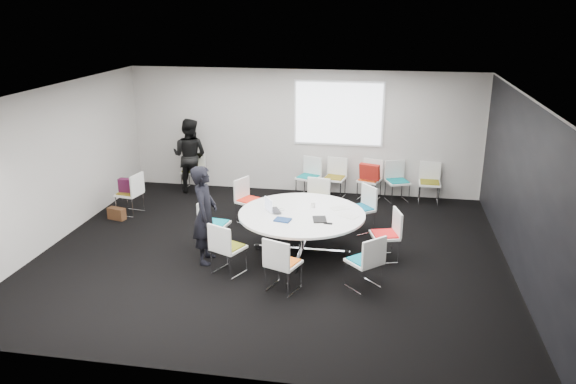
% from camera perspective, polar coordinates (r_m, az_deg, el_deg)
% --- Properties ---
extents(room_shell, '(8.08, 7.08, 2.88)m').
position_cam_1_polar(room_shell, '(9.42, -1.05, 1.58)').
color(room_shell, black).
rests_on(room_shell, ground).
extents(conference_table, '(2.19, 2.19, 0.73)m').
position_cam_1_polar(conference_table, '(9.75, 1.40, -3.22)').
color(conference_table, silver).
rests_on(conference_table, ground).
extents(projection_screen, '(1.90, 0.03, 1.35)m').
position_cam_1_polar(projection_screen, '(12.56, 5.16, 7.93)').
color(projection_screen, white).
rests_on(projection_screen, room_shell).
extents(chair_ring_a, '(0.56, 0.57, 0.88)m').
position_cam_1_polar(chair_ring_a, '(9.71, 9.81, -5.26)').
color(chair_ring_a, silver).
rests_on(chair_ring_a, ground).
extents(chair_ring_b, '(0.64, 0.64, 0.88)m').
position_cam_1_polar(chair_ring_b, '(10.83, 7.34, -2.57)').
color(chair_ring_b, silver).
rests_on(chair_ring_b, ground).
extents(chair_ring_c, '(0.52, 0.51, 0.88)m').
position_cam_1_polar(chair_ring_c, '(11.14, 2.84, -1.81)').
color(chair_ring_c, silver).
rests_on(chair_ring_c, ground).
extents(chair_ring_d, '(0.60, 0.61, 0.88)m').
position_cam_1_polar(chair_ring_d, '(11.20, -3.90, -1.73)').
color(chair_ring_d, silver).
rests_on(chair_ring_d, ground).
extents(chair_ring_e, '(0.51, 0.52, 0.88)m').
position_cam_1_polar(chair_ring_e, '(10.10, -7.47, -4.16)').
color(chair_ring_e, silver).
rests_on(chair_ring_e, ground).
extents(chair_ring_f, '(0.60, 0.60, 0.88)m').
position_cam_1_polar(chair_ring_f, '(9.14, -6.09, -6.63)').
color(chair_ring_f, silver).
rests_on(chair_ring_f, ground).
extents(chair_ring_g, '(0.59, 0.58, 0.88)m').
position_cam_1_polar(chair_ring_g, '(8.58, -0.53, -8.29)').
color(chair_ring_g, silver).
rests_on(chair_ring_g, ground).
extents(chair_ring_h, '(0.64, 0.64, 0.88)m').
position_cam_1_polar(chair_ring_h, '(8.72, 7.76, -8.00)').
color(chair_ring_h, silver).
rests_on(chair_ring_h, ground).
extents(chair_back_a, '(0.59, 0.58, 0.88)m').
position_cam_1_polar(chair_back_a, '(12.69, 2.09, 0.77)').
color(chair_back_a, silver).
rests_on(chair_back_a, ground).
extents(chair_back_b, '(0.54, 0.53, 0.88)m').
position_cam_1_polar(chair_back_b, '(12.66, 4.74, 0.67)').
color(chair_back_b, silver).
rests_on(chair_back_b, ground).
extents(chair_back_c, '(0.58, 0.57, 0.88)m').
position_cam_1_polar(chair_back_c, '(12.62, 8.26, 0.48)').
color(chair_back_c, silver).
rests_on(chair_back_c, ground).
extents(chair_back_d, '(0.60, 0.59, 0.88)m').
position_cam_1_polar(chair_back_d, '(12.60, 11.00, 0.30)').
color(chair_back_d, silver).
rests_on(chair_back_d, ground).
extents(chair_back_e, '(0.47, 0.46, 0.88)m').
position_cam_1_polar(chair_back_e, '(12.66, 14.12, 0.16)').
color(chair_back_e, silver).
rests_on(chair_back_e, ground).
extents(chair_spare_left, '(0.52, 0.53, 0.88)m').
position_cam_1_polar(chair_spare_left, '(12.05, -15.69, -0.92)').
color(chair_spare_left, silver).
rests_on(chair_spare_left, ground).
extents(chair_person_back, '(0.50, 0.49, 0.88)m').
position_cam_1_polar(chair_person_back, '(13.35, -9.57, 1.42)').
color(chair_person_back, silver).
rests_on(chair_person_back, ground).
extents(person_main, '(0.47, 0.65, 1.68)m').
position_cam_1_polar(person_main, '(9.40, -8.45, -2.29)').
color(person_main, black).
rests_on(person_main, ground).
extents(person_back, '(0.91, 0.76, 1.72)m').
position_cam_1_polar(person_back, '(13.04, -9.95, 3.66)').
color(person_back, black).
rests_on(person_back, ground).
extents(laptop, '(0.35, 0.40, 0.03)m').
position_cam_1_polar(laptop, '(9.75, -1.00, -1.89)').
color(laptop, '#333338').
rests_on(laptop, conference_table).
extents(laptop_lid, '(0.18, 0.26, 0.22)m').
position_cam_1_polar(laptop_lid, '(9.70, -2.00, -1.28)').
color(laptop_lid, silver).
rests_on(laptop_lid, conference_table).
extents(notebook_black, '(0.28, 0.34, 0.02)m').
position_cam_1_polar(notebook_black, '(9.38, 3.23, -2.79)').
color(notebook_black, black).
rests_on(notebook_black, conference_table).
extents(tablet_folio, '(0.29, 0.24, 0.03)m').
position_cam_1_polar(tablet_folio, '(9.34, -0.55, -2.84)').
color(tablet_folio, navy).
rests_on(tablet_folio, conference_table).
extents(papers_right, '(0.37, 0.34, 0.00)m').
position_cam_1_polar(papers_right, '(9.94, 5.28, -1.63)').
color(papers_right, silver).
rests_on(papers_right, conference_table).
extents(papers_front, '(0.36, 0.33, 0.00)m').
position_cam_1_polar(papers_front, '(9.59, 6.18, -2.44)').
color(papers_front, white).
rests_on(papers_front, conference_table).
extents(cup, '(0.08, 0.08, 0.09)m').
position_cam_1_polar(cup, '(9.94, 2.54, -1.31)').
color(cup, white).
rests_on(cup, conference_table).
extents(phone, '(0.14, 0.08, 0.01)m').
position_cam_1_polar(phone, '(9.23, 4.09, -3.21)').
color(phone, black).
rests_on(phone, conference_table).
extents(maroon_bag, '(0.40, 0.15, 0.28)m').
position_cam_1_polar(maroon_bag, '(11.95, -15.90, 0.64)').
color(maroon_bag, '#45122E').
rests_on(maroon_bag, chair_spare_left).
extents(brown_bag, '(0.39, 0.24, 0.24)m').
position_cam_1_polar(brown_bag, '(11.88, -17.01, -2.12)').
color(brown_bag, '#442816').
rests_on(brown_bag, ground).
extents(red_jacket, '(0.47, 0.29, 0.36)m').
position_cam_1_polar(red_jacket, '(12.28, 8.29, 2.04)').
color(red_jacket, '#A21B13').
rests_on(red_jacket, chair_back_c).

